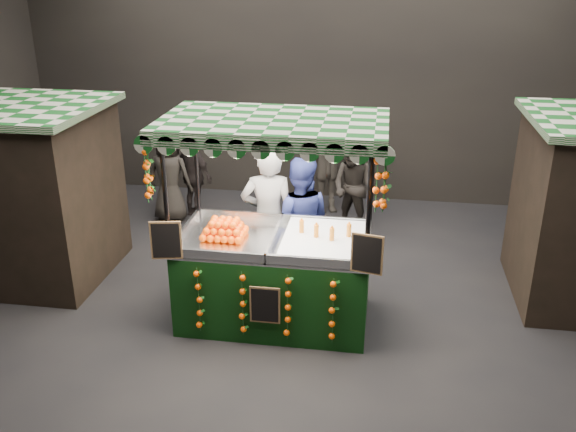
# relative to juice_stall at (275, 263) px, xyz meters

# --- Properties ---
(ground) EXTENTS (12.00, 12.00, 0.00)m
(ground) POSITION_rel_juice_stall_xyz_m (0.25, -0.19, -0.85)
(ground) COLOR black
(ground) RESTS_ON ground
(market_hall) EXTENTS (12.10, 10.10, 5.05)m
(market_hall) POSITION_rel_juice_stall_xyz_m (0.25, -0.19, 2.54)
(market_hall) COLOR black
(market_hall) RESTS_ON ground
(neighbour_stall_left) EXTENTS (3.00, 2.20, 2.60)m
(neighbour_stall_left) POSITION_rel_juice_stall_xyz_m (-4.15, 0.81, 0.46)
(neighbour_stall_left) COLOR black
(neighbour_stall_left) RESTS_ON ground
(juice_stall) EXTENTS (2.81, 1.65, 2.73)m
(juice_stall) POSITION_rel_juice_stall_xyz_m (0.00, 0.00, 0.00)
(juice_stall) COLOR black
(juice_stall) RESTS_ON ground
(vendor_grey) EXTENTS (0.85, 0.64, 2.11)m
(vendor_grey) POSITION_rel_juice_stall_xyz_m (-0.27, 0.95, 0.21)
(vendor_grey) COLOR gray
(vendor_grey) RESTS_ON ground
(vendor_blue) EXTENTS (0.97, 0.78, 1.94)m
(vendor_blue) POSITION_rel_juice_stall_xyz_m (0.16, 1.09, 0.12)
(vendor_blue) COLOR navy
(vendor_blue) RESTS_ON ground
(shopper_0) EXTENTS (0.70, 0.46, 1.91)m
(shopper_0) POSITION_rel_juice_stall_xyz_m (-4.13, 2.41, 0.11)
(shopper_0) COLOR #2B2423
(shopper_0) RESTS_ON ground
(shopper_1) EXTENTS (1.00, 0.92, 1.65)m
(shopper_1) POSITION_rel_juice_stall_xyz_m (0.83, 3.08, -0.02)
(shopper_1) COLOR #292421
(shopper_1) RESTS_ON ground
(shopper_2) EXTENTS (1.00, 0.87, 1.61)m
(shopper_2) POSITION_rel_juice_stall_xyz_m (-2.10, 3.34, -0.04)
(shopper_2) COLOR black
(shopper_2) RESTS_ON ground
(shopper_3) EXTENTS (1.39, 1.10, 1.88)m
(shopper_3) POSITION_rel_juice_stall_xyz_m (0.30, 3.96, 0.10)
(shopper_3) COLOR #2C2824
(shopper_3) RESTS_ON ground
(shopper_4) EXTENTS (0.85, 0.58, 1.67)m
(shopper_4) POSITION_rel_juice_stall_xyz_m (-2.50, 3.13, -0.01)
(shopper_4) COLOR #2D2925
(shopper_4) RESTS_ON ground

